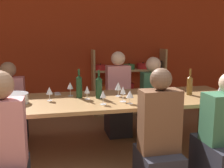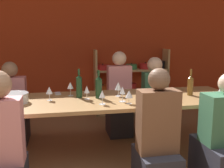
# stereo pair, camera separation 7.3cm
# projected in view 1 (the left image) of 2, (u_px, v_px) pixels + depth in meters

# --- Properties ---
(wall_back_red) EXTENTS (8.80, 0.06, 2.70)m
(wall_back_red) POSITION_uv_depth(u_px,v_px,m) (84.00, 43.00, 4.95)
(wall_back_red) COLOR #B23819
(wall_back_red) RESTS_ON ground_plane
(shelf_unit) EXTENTS (1.43, 0.30, 1.24)m
(shelf_unit) POSITION_uv_depth(u_px,v_px,m) (129.00, 88.00, 5.09)
(shelf_unit) COLOR tan
(shelf_unit) RESTS_ON ground_plane
(dining_table) EXTENTS (3.00, 0.97, 0.76)m
(dining_table) POSITION_uv_depth(u_px,v_px,m) (114.00, 104.00, 3.08)
(dining_table) COLOR #AD7F4C
(dining_table) RESTS_ON ground_plane
(mixing_bowl) EXTENTS (0.33, 0.33, 0.11)m
(mixing_bowl) POSITION_uv_depth(u_px,v_px,m) (13.00, 98.00, 2.81)
(mixing_bowl) COLOR #B7BABC
(mixing_bowl) RESTS_ON dining_table
(wine_bottle_green) EXTENTS (0.08, 0.08, 0.33)m
(wine_bottle_green) POSITION_uv_depth(u_px,v_px,m) (99.00, 87.00, 3.04)
(wine_bottle_green) COLOR #19381E
(wine_bottle_green) RESTS_ON dining_table
(wine_bottle_dark) EXTENTS (0.07, 0.07, 0.34)m
(wine_bottle_dark) POSITION_uv_depth(u_px,v_px,m) (79.00, 86.00, 3.06)
(wine_bottle_dark) COLOR #19381E
(wine_bottle_dark) RESTS_ON dining_table
(wine_bottle_amber) EXTENTS (0.07, 0.07, 0.32)m
(wine_bottle_amber) POSITION_uv_depth(u_px,v_px,m) (190.00, 85.00, 3.22)
(wine_bottle_amber) COLOR brown
(wine_bottle_amber) RESTS_ON dining_table
(wine_glass_white_a) EXTENTS (0.07, 0.07, 0.15)m
(wine_glass_white_a) POSITION_uv_depth(u_px,v_px,m) (103.00, 95.00, 2.75)
(wine_glass_white_a) COLOR white
(wine_glass_white_a) RESTS_ON dining_table
(wine_glass_white_b) EXTENTS (0.08, 0.08, 0.17)m
(wine_glass_white_b) POSITION_uv_depth(u_px,v_px,m) (70.00, 86.00, 3.16)
(wine_glass_white_b) COLOR white
(wine_glass_white_b) RESTS_ON dining_table
(wine_glass_red_a) EXTENTS (0.08, 0.08, 0.17)m
(wine_glass_red_a) POSITION_uv_depth(u_px,v_px,m) (118.00, 86.00, 3.14)
(wine_glass_red_a) COLOR white
(wine_glass_red_a) RESTS_ON dining_table
(wine_glass_red_b) EXTENTS (0.07, 0.07, 0.16)m
(wine_glass_red_b) POSITION_uv_depth(u_px,v_px,m) (49.00, 91.00, 2.91)
(wine_glass_red_b) COLOR white
(wine_glass_red_b) RESTS_ON dining_table
(wine_glass_empty_a) EXTENTS (0.07, 0.07, 0.17)m
(wine_glass_empty_a) POSITION_uv_depth(u_px,v_px,m) (123.00, 91.00, 2.87)
(wine_glass_empty_a) COLOR white
(wine_glass_empty_a) RESTS_ON dining_table
(wine_glass_red_c) EXTENTS (0.08, 0.08, 0.15)m
(wine_glass_red_c) POSITION_uv_depth(u_px,v_px,m) (130.00, 94.00, 2.78)
(wine_glass_red_c) COLOR white
(wine_glass_red_c) RESTS_ON dining_table
(wine_glass_empty_b) EXTENTS (0.07, 0.07, 0.16)m
(wine_glass_empty_b) POSITION_uv_depth(u_px,v_px,m) (220.00, 90.00, 2.99)
(wine_glass_empty_b) COLOR white
(wine_glass_empty_b) RESTS_ON dining_table
(wine_glass_empty_c) EXTENTS (0.07, 0.07, 0.15)m
(wine_glass_empty_c) POSITION_uv_depth(u_px,v_px,m) (87.00, 90.00, 2.99)
(wine_glass_empty_c) COLOR white
(wine_glass_empty_c) RESTS_ON dining_table
(cell_phone) EXTENTS (0.09, 0.16, 0.01)m
(cell_phone) POSITION_uv_depth(u_px,v_px,m) (57.00, 94.00, 3.28)
(cell_phone) COLOR silver
(cell_phone) RESTS_ON dining_table
(person_near_a) EXTENTS (0.36, 0.45, 1.20)m
(person_near_a) POSITION_uv_depth(u_px,v_px,m) (159.00, 148.00, 2.44)
(person_near_a) COLOR #2D2D38
(person_near_a) RESTS_ON ground_plane
(person_far_a) EXTENTS (0.34, 0.43, 1.26)m
(person_far_a) POSITION_uv_depth(u_px,v_px,m) (118.00, 103.00, 3.95)
(person_far_a) COLOR #2D2D38
(person_far_a) RESTS_ON ground_plane
(person_near_b) EXTENTS (0.35, 0.44, 1.22)m
(person_near_b) POSITION_uv_depth(u_px,v_px,m) (5.00, 163.00, 2.11)
(person_near_b) COLOR #2D2D38
(person_near_b) RESTS_ON ground_plane
(person_far_b) EXTENTS (0.39, 0.49, 1.14)m
(person_far_b) POSITION_uv_depth(u_px,v_px,m) (11.00, 114.00, 3.62)
(person_far_b) COLOR #2D2D38
(person_far_b) RESTS_ON ground_plane
(person_far_c) EXTENTS (0.35, 0.43, 1.18)m
(person_far_c) POSITION_uv_depth(u_px,v_px,m) (152.00, 104.00, 4.00)
(person_far_c) COLOR #2D2D38
(person_far_c) RESTS_ON ground_plane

